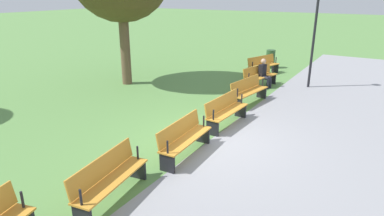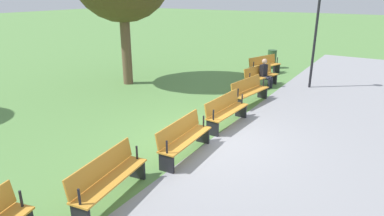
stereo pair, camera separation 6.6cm
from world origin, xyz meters
The scene contains 11 objects.
ground_plane centered at (0.00, 0.00, 0.00)m, with size 120.00×120.00×0.00m, color #5B8C47.
path_paving centered at (0.00, 3.01, 0.00)m, with size 30.46×5.95×0.01m, color #939399.
bench_0 centered at (-7.95, -1.40, 0.48)m, with size 1.93×1.06×0.89m.
bench_1 centered at (-5.73, -0.75, 0.48)m, with size 1.94×0.90×0.89m.
bench_2 centered at (-3.46, -0.32, 0.48)m, with size 1.93×0.73×0.89m.
bench_3 centered at (-1.16, -0.10, 0.48)m, with size 1.90×0.56×0.89m.
bench_4 centered at (1.16, -0.10, 0.48)m, with size 1.90×0.56×0.89m.
bench_5 centered at (3.46, -0.32, 0.48)m, with size 1.93×0.73×0.89m.
person_seated centered at (-5.82, -0.58, 0.64)m, with size 0.42×0.57×1.20m.
lamp_post centered at (-6.82, 1.03, 2.83)m, with size 0.32×0.32×4.07m.
trash_bin centered at (-9.61, -1.58, 0.47)m, with size 0.46×0.46×0.95m, color #2D512D.
Camera 2 is at (7.39, 3.97, 3.82)m, focal length 31.43 mm.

